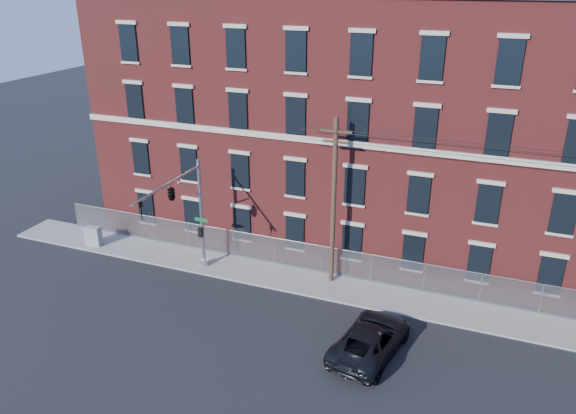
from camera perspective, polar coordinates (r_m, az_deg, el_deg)
The scene contains 8 objects.
ground at distance 30.00m, azimuth -2.56°, elevation -12.03°, with size 140.00×140.00×0.00m, color black.
sidewalk at distance 32.36m, azimuth 21.57°, elevation -10.83°, with size 65.00×3.00×0.12m, color gray.
mill_building at distance 37.50m, azimuth 23.65°, elevation 7.05°, with size 55.30×14.32×16.30m.
chain_link_fence at distance 32.98m, azimuth 21.87°, elevation -8.18°, with size 59.06×0.06×1.85m.
traffic_signal_mast at distance 31.70m, azimuth -11.11°, elevation 0.63°, with size 0.90×6.75×7.00m.
utility_pole_near at distance 31.49m, azimuth 4.71°, elevation 0.75°, with size 1.80×0.28×10.00m.
pickup_truck at distance 27.98m, azimuth 8.47°, elevation -13.25°, with size 2.57×5.58×1.55m, color black.
utility_cabinet at distance 39.80m, azimuth -19.34°, elevation -2.82°, with size 1.06×0.53×1.32m, color gray.
Camera 1 is at (10.16, -22.43, 17.13)m, focal length 34.66 mm.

